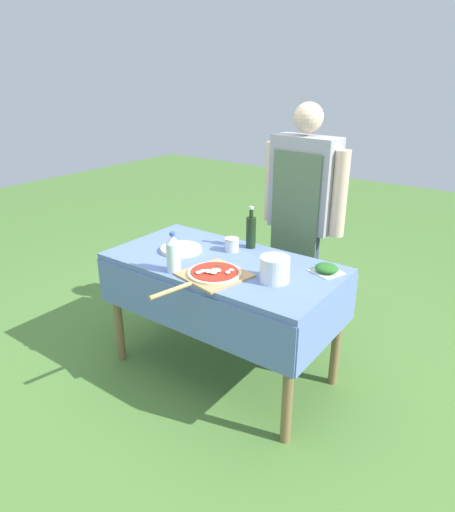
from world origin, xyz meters
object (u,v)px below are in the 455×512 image
Objects in this scene: pizza_on_peel at (213,274)px; plate_stack at (181,249)px; oil_bottle at (251,232)px; prep_table at (223,278)px; herb_container at (327,269)px; mixing_tub at (275,269)px; water_bottle at (173,253)px; sauce_jar at (232,245)px; person_cook at (303,207)px.

pizza_on_peel is 0.44m from plate_stack.
pizza_on_peel is 2.24× the size of oil_bottle.
prep_table is 7.09× the size of herb_container.
prep_table is at bearing 4.60° from plate_stack.
oil_bottle is 0.51m from mixing_tub.
pizza_on_peel is 0.64m from herb_container.
water_bottle is 2.55× the size of sauce_jar.
pizza_on_peel is 3.05× the size of herb_container.
pizza_on_peel is at bearing 18.05° from water_bottle.
mixing_tub is 1.76× the size of sauce_jar.
sauce_jar is at bearing 153.11° from mixing_tub.
person_cook is at bearing 98.06° from pizza_on_peel.
pizza_on_peel is 3.77× the size of mixing_tub.
mixing_tub is 0.62× the size of plate_stack.
person_cook is 0.59m from sauce_jar.
herb_container reaches higher than plate_stack.
herb_container is (0.56, -0.08, -0.08)m from oil_bottle.
prep_table is 0.38m from water_bottle.
herb_container reaches higher than pizza_on_peel.
sauce_jar is at bearing 106.87° from prep_table.
prep_table is at bearing -73.13° from sauce_jar.
pizza_on_peel is at bearing -25.31° from plate_stack.
herb_container is at bearing 14.93° from plate_stack.
oil_bottle is 2.96× the size of sauce_jar.
oil_bottle reaches higher than herb_container.
prep_table is 5.21× the size of oil_bottle.
mixing_tub is at bearing -26.89° from sauce_jar.
person_cook is at bearing 107.31° from mixing_tub.
prep_table is 5.46× the size of plate_stack.
prep_table is 0.26m from pizza_on_peel.
oil_bottle is at bearing 87.63° from prep_table.
water_bottle reaches higher than plate_stack.
sauce_jar is at bearing 80.05° from water_bottle.
plate_stack is at bearing 62.23° from person_cook.
mixing_tub reaches higher than prep_table.
herb_container is at bearing 35.17° from water_bottle.
sauce_jar is (-0.14, 0.38, 0.02)m from pizza_on_peel.
mixing_tub reaches higher than sauce_jar.
pizza_on_peel is at bearing -69.57° from sauce_jar.
herb_container is (0.41, -0.49, -0.17)m from person_cook.
herb_container is 1.23× the size of mixing_tub.
herb_container is 0.77× the size of plate_stack.
oil_bottle is (-0.14, -0.41, -0.09)m from person_cook.
plate_stack is at bearing -135.67° from oil_bottle.
prep_table is at bearing -159.87° from herb_container.
herb_container is at bearing 56.21° from mixing_tub.
sauce_jar reaches higher than prep_table.
oil_bottle is 1.68× the size of mixing_tub.
prep_table is 15.40× the size of sauce_jar.
water_bottle is at bearing -55.57° from plate_stack.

